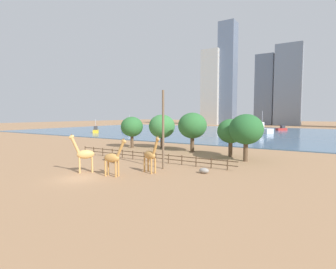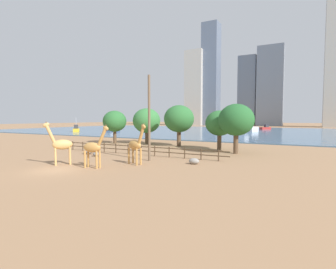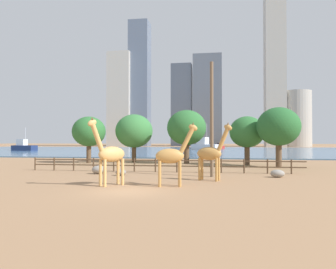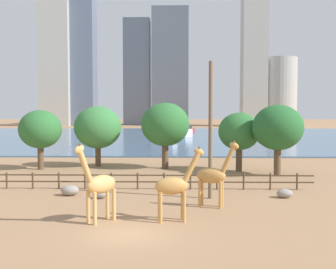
{
  "view_description": "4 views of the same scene",
  "coord_description": "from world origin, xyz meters",
  "px_view_note": "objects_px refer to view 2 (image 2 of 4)",
  "views": [
    {
      "loc": [
        21.9,
        -17.91,
        6.61
      ],
      "look_at": [
        -2.88,
        22.23,
        3.03
      ],
      "focal_mm": 28.0,
      "sensor_mm": 36.0,
      "label": 1
    },
    {
      "loc": [
        20.31,
        -16.08,
        4.78
      ],
      "look_at": [
        2.45,
        17.55,
        2.4
      ],
      "focal_mm": 28.0,
      "sensor_mm": 36.0,
      "label": 2
    },
    {
      "loc": [
        5.34,
        -18.62,
        3.0
      ],
      "look_at": [
        -1.03,
        22.45,
        3.76
      ],
      "focal_mm": 35.0,
      "sensor_mm": 36.0,
      "label": 3
    },
    {
      "loc": [
        2.48,
        -20.5,
        6.14
      ],
      "look_at": [
        1.61,
        18.56,
        3.92
      ],
      "focal_mm": 45.0,
      "sensor_mm": 36.0,
      "label": 4
    }
  ],
  "objects_px": {
    "giraffe_tall": "(136,145)",
    "tree_center_broad": "(179,119)",
    "utility_pole": "(149,118)",
    "tree_right_small": "(115,121)",
    "boat_barge": "(266,128)",
    "boulder_by_pole": "(88,151)",
    "giraffe_companion": "(61,144)",
    "giraffe_young": "(94,147)",
    "tree_right_tall": "(236,120)",
    "boat_sailboat": "(111,127)",
    "tree_left_large": "(147,121)",
    "tree_left_small": "(220,123)",
    "boat_tug": "(245,128)",
    "boulder_small": "(96,154)",
    "boulder_near_fence": "(194,161)",
    "boat_ferry": "(76,129)"
  },
  "relations": [
    {
      "from": "giraffe_tall",
      "to": "tree_center_broad",
      "type": "height_order",
      "value": "tree_center_broad"
    },
    {
      "from": "utility_pole",
      "to": "tree_right_small",
      "type": "xyz_separation_m",
      "value": [
        -16.56,
        14.16,
        -0.6
      ]
    },
    {
      "from": "giraffe_tall",
      "to": "boat_barge",
      "type": "height_order",
      "value": "giraffe_tall"
    },
    {
      "from": "utility_pole",
      "to": "boat_barge",
      "type": "height_order",
      "value": "utility_pole"
    },
    {
      "from": "boulder_by_pole",
      "to": "tree_right_small",
      "type": "bearing_deg",
      "value": 115.86
    },
    {
      "from": "giraffe_companion",
      "to": "giraffe_young",
      "type": "bearing_deg",
      "value": 133.51
    },
    {
      "from": "tree_right_tall",
      "to": "boat_sailboat",
      "type": "height_order",
      "value": "tree_right_tall"
    },
    {
      "from": "giraffe_young",
      "to": "boat_sailboat",
      "type": "xyz_separation_m",
      "value": [
        -50.38,
        62.21,
        -0.72
      ]
    },
    {
      "from": "giraffe_tall",
      "to": "tree_left_large",
      "type": "distance_m",
      "value": 22.35
    },
    {
      "from": "giraffe_companion",
      "to": "tree_left_large",
      "type": "xyz_separation_m",
      "value": [
        -4.42,
        23.1,
        2.18
      ]
    },
    {
      "from": "utility_pole",
      "to": "giraffe_young",
      "type": "bearing_deg",
      "value": -111.77
    },
    {
      "from": "boulder_by_pole",
      "to": "tree_left_small",
      "type": "height_order",
      "value": "tree_left_small"
    },
    {
      "from": "giraffe_companion",
      "to": "boat_tug",
      "type": "height_order",
      "value": "boat_tug"
    },
    {
      "from": "boulder_small",
      "to": "tree_center_broad",
      "type": "xyz_separation_m",
      "value": [
        4.14,
        15.4,
        4.38
      ]
    },
    {
      "from": "boulder_near_fence",
      "to": "boat_tug",
      "type": "xyz_separation_m",
      "value": [
        -8.68,
        68.24,
        1.17
      ]
    },
    {
      "from": "giraffe_companion",
      "to": "boat_ferry",
      "type": "bearing_deg",
      "value": -94.81
    },
    {
      "from": "boulder_by_pole",
      "to": "boat_ferry",
      "type": "height_order",
      "value": "boat_ferry"
    },
    {
      "from": "boat_sailboat",
      "to": "tree_left_small",
      "type": "bearing_deg",
      "value": -24.18
    },
    {
      "from": "tree_center_broad",
      "to": "boat_tug",
      "type": "height_order",
      "value": "boat_tug"
    },
    {
      "from": "giraffe_companion",
      "to": "tree_right_small",
      "type": "height_order",
      "value": "tree_right_small"
    },
    {
      "from": "tree_right_small",
      "to": "tree_left_small",
      "type": "bearing_deg",
      "value": -1.96
    },
    {
      "from": "utility_pole",
      "to": "tree_center_broad",
      "type": "relative_size",
      "value": 1.37
    },
    {
      "from": "giraffe_tall",
      "to": "utility_pole",
      "type": "relative_size",
      "value": 0.45
    },
    {
      "from": "tree_right_small",
      "to": "boat_barge",
      "type": "relative_size",
      "value": 1.35
    },
    {
      "from": "boulder_near_fence",
      "to": "boat_ferry",
      "type": "height_order",
      "value": "boat_ferry"
    },
    {
      "from": "giraffe_tall",
      "to": "giraffe_companion",
      "type": "xyz_separation_m",
      "value": [
        -6.6,
        -3.79,
        0.08
      ]
    },
    {
      "from": "giraffe_tall",
      "to": "boat_ferry",
      "type": "height_order",
      "value": "boat_ferry"
    },
    {
      "from": "giraffe_tall",
      "to": "boulder_small",
      "type": "distance_m",
      "value": 8.28
    },
    {
      "from": "tree_left_small",
      "to": "boat_ferry",
      "type": "xyz_separation_m",
      "value": [
        -57.15,
        25.08,
        -2.98
      ]
    },
    {
      "from": "boulder_near_fence",
      "to": "boat_tug",
      "type": "relative_size",
      "value": 0.13
    },
    {
      "from": "tree_right_small",
      "to": "boat_barge",
      "type": "height_order",
      "value": "tree_right_small"
    },
    {
      "from": "boulder_by_pole",
      "to": "boat_ferry",
      "type": "bearing_deg",
      "value": 138.79
    },
    {
      "from": "tree_right_small",
      "to": "boat_tug",
      "type": "height_order",
      "value": "boat_tug"
    },
    {
      "from": "giraffe_tall",
      "to": "tree_right_small",
      "type": "bearing_deg",
      "value": 152.45
    },
    {
      "from": "boulder_by_pole",
      "to": "tree_center_broad",
      "type": "height_order",
      "value": "tree_center_broad"
    },
    {
      "from": "boat_tug",
      "to": "boat_barge",
      "type": "bearing_deg",
      "value": 111.8
    },
    {
      "from": "boulder_near_fence",
      "to": "tree_right_tall",
      "type": "relative_size",
      "value": 0.17
    },
    {
      "from": "giraffe_tall",
      "to": "boat_sailboat",
      "type": "relative_size",
      "value": 0.58
    },
    {
      "from": "tree_left_small",
      "to": "tree_right_tall",
      "type": "bearing_deg",
      "value": -42.9
    },
    {
      "from": "boat_tug",
      "to": "boat_barge",
      "type": "xyz_separation_m",
      "value": [
        4.05,
        19.93,
        -0.59
      ]
    },
    {
      "from": "boulder_near_fence",
      "to": "boat_ferry",
      "type": "relative_size",
      "value": 0.21
    },
    {
      "from": "utility_pole",
      "to": "boulder_near_fence",
      "type": "relative_size",
      "value": 8.45
    },
    {
      "from": "tree_center_broad",
      "to": "boat_barge",
      "type": "bearing_deg",
      "value": 86.7
    },
    {
      "from": "boat_sailboat",
      "to": "giraffe_companion",
      "type": "bearing_deg",
      "value": -40.82
    },
    {
      "from": "tree_right_tall",
      "to": "utility_pole",
      "type": "bearing_deg",
      "value": -124.28
    },
    {
      "from": "giraffe_young",
      "to": "boat_barge",
      "type": "xyz_separation_m",
      "value": [
        3.09,
        94.61,
        -1.11
      ]
    },
    {
      "from": "giraffe_tall",
      "to": "giraffe_young",
      "type": "relative_size",
      "value": 1.03
    },
    {
      "from": "giraffe_companion",
      "to": "boulder_by_pole",
      "type": "height_order",
      "value": "giraffe_companion"
    },
    {
      "from": "giraffe_tall",
      "to": "tree_right_tall",
      "type": "relative_size",
      "value": 0.65
    },
    {
      "from": "boulder_by_pole",
      "to": "boat_ferry",
      "type": "distance_m",
      "value": 57.29
    }
  ]
}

